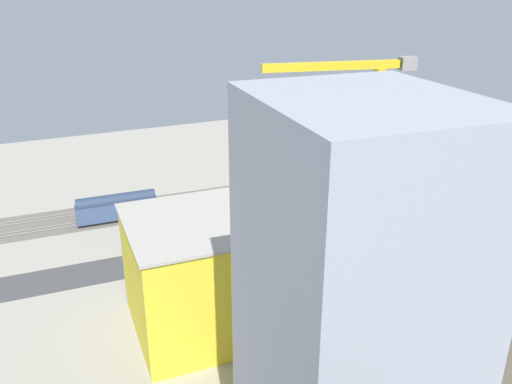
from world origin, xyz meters
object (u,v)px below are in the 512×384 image
object	(u,v)px
platform_canopy_near	(241,192)
freight_coach_far	(117,207)
locomotive	(298,175)
traffic_light	(155,231)
passenger_coach	(369,158)
box_truck_2	(183,270)
street_tree_2	(243,215)
parked_car_2	(287,242)
tower_crane	(363,162)
street_tree_0	(196,219)
parked_car_4	(212,257)
construction_building	(250,265)
parked_car_3	(252,250)
box_truck_1	(255,251)
street_tree_1	(321,200)
parked_car_0	(352,228)
parked_car_1	(318,235)
box_truck_0	(196,262)

from	to	relation	value
platform_canopy_near	freight_coach_far	size ratio (longest dim) A/B	2.53
locomotive	traffic_light	distance (m)	50.47
passenger_coach	box_truck_2	distance (m)	74.52
street_tree_2	traffic_light	size ratio (longest dim) A/B	1.14
parked_car_2	tower_crane	distance (m)	28.43
freight_coach_far	street_tree_0	world-z (taller)	street_tree_0
freight_coach_far	parked_car_2	size ratio (longest dim) A/B	3.82
parked_car_4	box_truck_2	world-z (taller)	box_truck_2
street_tree_2	locomotive	bearing A→B (deg)	-136.81
construction_building	traffic_light	size ratio (longest dim) A/B	5.27
parked_car_3	street_tree_2	xyz separation A→B (m)	(-1.24, -7.97, 3.98)
locomotive	freight_coach_far	distance (m)	49.08
freight_coach_far	parked_car_2	xyz separation A→B (m)	(-29.17, 26.42, -2.50)
box_truck_1	street_tree_1	distance (m)	23.82
construction_building	parked_car_0	bearing A→B (deg)	-147.56
parked_car_1	tower_crane	size ratio (longest dim) A/B	0.11
parked_car_3	locomotive	bearing A→B (deg)	-130.05
parked_car_0	street_tree_1	xyz separation A→B (m)	(2.92, -8.42, 3.76)
locomotive	tower_crane	size ratio (longest dim) A/B	0.42
construction_building	box_truck_1	size ratio (longest dim) A/B	4.20
parked_car_0	box_truck_2	distance (m)	39.07
passenger_coach	parked_car_2	bearing A→B (deg)	37.23
platform_canopy_near	box_truck_2	world-z (taller)	platform_canopy_near
parked_car_4	street_tree_2	distance (m)	12.58
parked_car_3	parked_car_4	bearing A→B (deg)	-4.73
locomotive	parked_car_1	xyz separation A→B (m)	(11.92, 31.56, -1.03)
box_truck_0	box_truck_1	bearing A→B (deg)	177.25
box_truck_2	traffic_light	distance (m)	12.50
locomotive	construction_building	bearing A→B (deg)	54.92
tower_crane	box_truck_0	world-z (taller)	tower_crane
parked_car_4	box_truck_2	size ratio (longest dim) A/B	0.48
construction_building	street_tree_2	distance (m)	28.26
street_tree_0	parked_car_1	bearing A→B (deg)	163.16
street_tree_2	parked_car_0	bearing A→B (deg)	161.43
parked_car_1	box_truck_1	world-z (taller)	box_truck_1
tower_crane	street_tree_1	bearing A→B (deg)	-107.49
locomotive	box_truck_1	size ratio (longest dim) A/B	1.90
locomotive	construction_building	distance (m)	62.21
freight_coach_far	parked_car_1	size ratio (longest dim) A/B	4.04
box_truck_1	street_tree_0	size ratio (longest dim) A/B	1.04
locomotive	box_truck_2	world-z (taller)	locomotive
parked_car_0	tower_crane	xyz separation A→B (m)	(11.13, 17.63, 22.14)
locomotive	street_tree_2	xyz separation A→B (m)	(25.91, 24.32, 3.01)
construction_building	freight_coach_far	bearing A→B (deg)	-71.62
parked_car_1	construction_building	xyz separation A→B (m)	(23.60, 19.01, 8.19)
parked_car_1	street_tree_2	distance (m)	16.26
street_tree_2	construction_building	bearing A→B (deg)	69.91
construction_building	box_truck_2	size ratio (longest dim) A/B	4.05
box_truck_2	traffic_light	xyz separation A→B (m)	(1.93, -12.02, 2.86)
platform_canopy_near	parked_car_1	distance (m)	22.45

